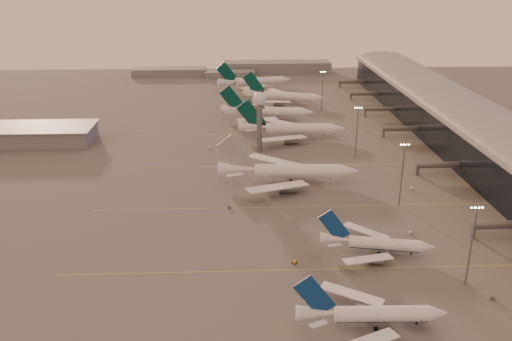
{
  "coord_description": "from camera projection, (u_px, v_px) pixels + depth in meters",
  "views": [
    {
      "loc": [
        -7.07,
        -130.0,
        85.03
      ],
      "look_at": [
        1.2,
        67.84,
        10.01
      ],
      "focal_mm": 38.0,
      "sensor_mm": 36.0,
      "label": 1
    }
  ],
  "objects": [
    {
      "name": "gsv_tug_hangar",
      "position": [
        320.0,
        127.0,
        302.79
      ],
      "size": [
        3.52,
        3.07,
        0.86
      ],
      "color": "gold",
      "rests_on": "ground"
    },
    {
      "name": "terminal",
      "position": [
        478.0,
        134.0,
        255.21
      ],
      "size": [
        57.0,
        362.0,
        23.04
      ],
      "color": "black",
      "rests_on": "ground"
    },
    {
      "name": "gsv_catering_a",
      "position": [
        493.0,
        293.0,
        146.58
      ],
      "size": [
        5.42,
        2.97,
        4.25
      ],
      "color": "#4E5053",
      "rests_on": "ground"
    },
    {
      "name": "gsv_truck_d",
      "position": [
        209.0,
        147.0,
        267.8
      ],
      "size": [
        3.97,
        6.28,
        2.39
      ],
      "color": "silver",
      "rests_on": "ground"
    },
    {
      "name": "ground",
      "position": [
        262.0,
        289.0,
        151.87
      ],
      "size": [
        700.0,
        700.0,
        0.0
      ],
      "primitive_type": "plane",
      "color": "#5B5959",
      "rests_on": "ground"
    },
    {
      "name": "mast_c",
      "position": [
        357.0,
        129.0,
        251.73
      ],
      "size": [
        3.6,
        0.56,
        25.0
      ],
      "color": "slate",
      "rests_on": "ground"
    },
    {
      "name": "gsv_catering_b",
      "position": [
        412.0,
        185.0,
        218.77
      ],
      "size": [
        5.71,
        3.89,
        4.3
      ],
      "color": "silver",
      "rests_on": "ground"
    },
    {
      "name": "gsv_truck_c",
      "position": [
        230.0,
        206.0,
        202.41
      ],
      "size": [
        5.26,
        3.46,
        2.0
      ],
      "color": "#4E5053",
      "rests_on": "ground"
    },
    {
      "name": "greentail_c",
      "position": [
        284.0,
        98.0,
        356.04
      ],
      "size": [
        53.37,
        42.41,
        20.1
      ],
      "color": "white",
      "rests_on": "ground"
    },
    {
      "name": "distant_horizon",
      "position": [
        245.0,
        69.0,
        454.38
      ],
      "size": [
        165.0,
        37.5,
        9.0
      ],
      "color": "slate",
      "rests_on": "ground"
    },
    {
      "name": "gsv_truck_b",
      "position": [
        411.0,
        231.0,
        182.94
      ],
      "size": [
        5.22,
        3.48,
        1.98
      ],
      "color": "silver",
      "rests_on": "ground"
    },
    {
      "name": "greentail_d",
      "position": [
        255.0,
        83.0,
        400.37
      ],
      "size": [
        55.7,
        44.46,
        20.58
      ],
      "color": "white",
      "rests_on": "ground"
    },
    {
      "name": "hangar",
      "position": [
        13.0,
        134.0,
        276.45
      ],
      "size": [
        82.0,
        27.0,
        8.5
      ],
      "color": "slate",
      "rests_on": "ground"
    },
    {
      "name": "mast_a",
      "position": [
        472.0,
        242.0,
        149.26
      ],
      "size": [
        3.6,
        0.56,
        25.0
      ],
      "color": "slate",
      "rests_on": "ground"
    },
    {
      "name": "radar_tower",
      "position": [
        259.0,
        110.0,
        256.76
      ],
      "size": [
        6.4,
        6.4,
        31.1
      ],
      "color": "slate",
      "rests_on": "ground"
    },
    {
      "name": "widebody_white",
      "position": [
        289.0,
        174.0,
        225.76
      ],
      "size": [
        59.31,
        47.41,
        20.85
      ],
      "color": "white",
      "rests_on": "ground"
    },
    {
      "name": "gsv_tug_far",
      "position": [
        302.0,
        167.0,
        242.31
      ],
      "size": [
        3.96,
        4.1,
        1.02
      ],
      "color": "silver",
      "rests_on": "ground"
    },
    {
      "name": "taxiway_markings",
      "position": [
        333.0,
        205.0,
        205.36
      ],
      "size": [
        180.0,
        185.25,
        0.02
      ],
      "color": "gold",
      "rests_on": "ground"
    },
    {
      "name": "mast_d",
      "position": [
        322.0,
        88.0,
        335.74
      ],
      "size": [
        3.6,
        0.56,
        25.0
      ],
      "color": "slate",
      "rests_on": "ground"
    },
    {
      "name": "narrowbody_mid",
      "position": [
        376.0,
        245.0,
        169.93
      ],
      "size": [
        35.9,
        28.38,
        14.17
      ],
      "color": "white",
      "rests_on": "ground"
    },
    {
      "name": "narrowbody_near",
      "position": [
        371.0,
        316.0,
        135.08
      ],
      "size": [
        38.9,
        31.06,
        15.2
      ],
      "color": "white",
      "rests_on": "ground"
    },
    {
      "name": "greentail_b",
      "position": [
        267.0,
        114.0,
        318.61
      ],
      "size": [
        55.04,
        44.2,
        20.04
      ],
      "color": "white",
      "rests_on": "ground"
    },
    {
      "name": "greentail_a",
      "position": [
        292.0,
        131.0,
        284.6
      ],
      "size": [
        57.05,
        45.94,
        20.72
      ],
      "color": "white",
      "rests_on": "ground"
    },
    {
      "name": "gsv_tug_mid",
      "position": [
        294.0,
        262.0,
        164.9
      ],
      "size": [
        3.62,
        3.06,
        0.89
      ],
      "color": "gold",
      "rests_on": "ground"
    },
    {
      "name": "mast_b",
      "position": [
        402.0,
        171.0,
        200.53
      ],
      "size": [
        3.6,
        0.56,
        25.0
      ],
      "color": "slate",
      "rests_on": "ground"
    }
  ]
}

